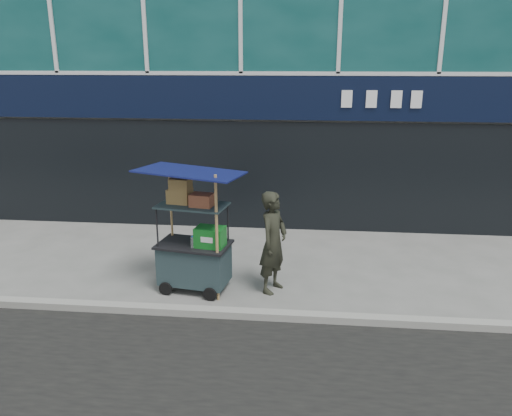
# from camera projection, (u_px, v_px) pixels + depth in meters

# --- Properties ---
(ground) EXTENTS (80.00, 80.00, 0.00)m
(ground) POSITION_uv_depth(u_px,v_px,m) (211.00, 309.00, 7.67)
(ground) COLOR #63645F
(ground) RESTS_ON ground
(curb) EXTENTS (80.00, 0.18, 0.12)m
(curb) POSITION_uv_depth(u_px,v_px,m) (208.00, 312.00, 7.46)
(curb) COLOR gray
(curb) RESTS_ON ground
(vendor_cart) EXTENTS (1.70, 1.33, 2.09)m
(vendor_cart) POSITION_uv_depth(u_px,v_px,m) (195.00, 248.00, 8.13)
(vendor_cart) COLOR #1B2A2E
(vendor_cart) RESTS_ON ground
(vendor_man) EXTENTS (0.62, 0.73, 1.69)m
(vendor_man) POSITION_uv_depth(u_px,v_px,m) (273.00, 242.00, 8.07)
(vendor_man) COLOR black
(vendor_man) RESTS_ON ground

